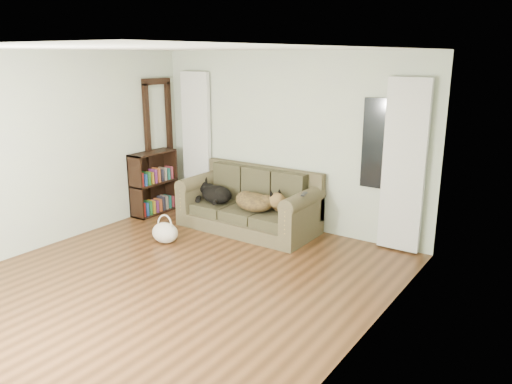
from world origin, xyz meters
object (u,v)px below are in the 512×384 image
Objects in this scene: dog_shepherd at (257,201)px; bookshelf at (154,183)px; tote_bag at (165,232)px; sofa at (248,200)px; dog_black_lab at (215,193)px.

bookshelf is at bearing 14.04° from dog_shepherd.
dog_shepherd is 1.37m from tote_bag.
dog_shepherd is 0.63× the size of bookshelf.
sofa is at bearing 60.25° from tote_bag.
dog_black_lab reaches higher than tote_bag.
tote_bag is at bearing -63.43° from dog_black_lab.
sofa reaches higher than dog_shepherd.
sofa reaches higher than tote_bag.
dog_shepherd reaches higher than tote_bag.
dog_black_lab is 1.10m from tote_bag.
sofa is at bearing 35.74° from dog_black_lab.
dog_black_lab is 1.18m from bookshelf.
dog_shepherd is (0.80, -0.02, 0.01)m from dog_black_lab.
bookshelf reaches higher than sofa.
sofa is 5.16× the size of tote_bag.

